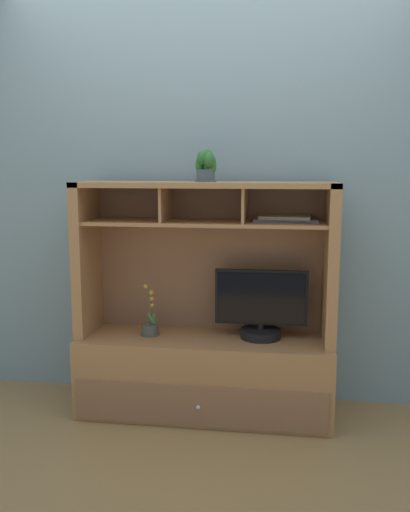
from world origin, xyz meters
The scene contains 7 objects.
floor_plane centered at (0.00, 0.00, -0.01)m, with size 6.00×6.00×0.02m, color olive.
back_wall centered at (0.00, 0.27, 1.40)m, with size 6.00×0.02×2.80m, color #78929E.
media_console centered at (0.00, 0.01, 0.40)m, with size 1.47×0.52×1.36m.
tv_monitor centered at (0.32, 0.02, 0.63)m, with size 0.53×0.23×0.40m.
potted_orchid centered at (-0.32, -0.02, 0.52)m, with size 0.11×0.11×0.31m.
magazine_stack_left centered at (0.45, 0.05, 1.16)m, with size 0.36×0.27×0.03m.
potted_succulent centered at (0.00, 0.02, 1.45)m, with size 0.12×0.13×0.18m.
Camera 1 is at (0.44, -3.03, 1.44)m, focal length 38.11 mm.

